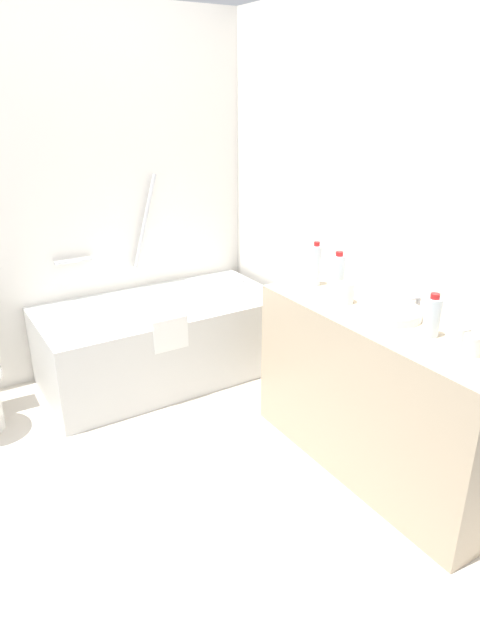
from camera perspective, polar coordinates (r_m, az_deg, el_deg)
ground_plane at (r=2.87m, az=-9.47°, el=-16.43°), size 3.77×3.77×0.00m
wall_back_tiled at (r=3.67m, az=-19.61°, el=11.42°), size 3.13×0.10×2.31m
wall_right_mirror at (r=3.10m, az=14.27°, el=10.10°), size 0.10×3.17×2.31m
bathtub at (r=3.68m, az=-8.21°, el=-1.77°), size 1.55×0.79×1.30m
vanity_counter at (r=2.83m, az=14.87°, el=-7.37°), size 0.55×1.38×0.83m
sink_basin at (r=2.64m, az=15.36°, el=0.74°), size 0.29×0.29×0.04m
sink_faucet at (r=2.76m, az=17.92°, el=1.64°), size 0.11×0.15×0.07m
water_bottle_0 at (r=2.97m, az=7.90°, el=5.71°), size 0.06×0.06×0.24m
water_bottle_1 at (r=2.46m, az=19.41°, el=0.35°), size 0.07×0.07×0.19m
water_bottle_2 at (r=2.86m, az=10.18°, el=4.72°), size 0.07×0.07×0.22m
drinking_glass_1 at (r=2.36m, az=23.05°, el=-2.45°), size 0.07×0.07×0.08m
drinking_glass_2 at (r=2.42m, az=22.04°, el=-1.59°), size 0.07×0.07×0.09m
drinking_glass_3 at (r=2.76m, az=11.01°, el=2.82°), size 0.08×0.08×0.10m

